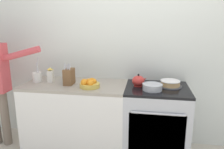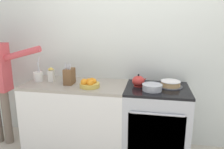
% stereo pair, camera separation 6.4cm
% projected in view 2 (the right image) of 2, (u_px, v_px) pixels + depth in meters
% --- Properties ---
extents(wall_back, '(8.00, 0.04, 2.60)m').
position_uv_depth(wall_back, '(134.00, 51.00, 2.94)').
color(wall_back, silver).
rests_on(wall_back, ground_plane).
extents(counter_cabinet, '(1.32, 0.66, 0.91)m').
position_uv_depth(counter_cabinet, '(77.00, 116.00, 2.94)').
color(counter_cabinet, white).
rests_on(counter_cabinet, ground_plane).
extents(stove_range, '(0.77, 0.69, 0.91)m').
position_uv_depth(stove_range, '(156.00, 122.00, 2.75)').
color(stove_range, '#B7BABF').
rests_on(stove_range, ground_plane).
extents(layer_cake, '(0.29, 0.29, 0.08)m').
position_uv_depth(layer_cake, '(170.00, 84.00, 2.68)').
color(layer_cake, '#4C4C51').
rests_on(layer_cake, stove_range).
extents(tea_kettle, '(0.19, 0.15, 0.16)m').
position_uv_depth(tea_kettle, '(139.00, 81.00, 2.70)').
color(tea_kettle, red).
rests_on(tea_kettle, stove_range).
extents(mixing_bowl, '(0.24, 0.24, 0.08)m').
position_uv_depth(mixing_bowl, '(152.00, 87.00, 2.54)').
color(mixing_bowl, '#B7BABF').
rests_on(mixing_bowl, stove_range).
extents(knife_block, '(0.11, 0.18, 0.29)m').
position_uv_depth(knife_block, '(69.00, 76.00, 2.79)').
color(knife_block, brown).
rests_on(knife_block, counter_cabinet).
extents(utensil_crock, '(0.12, 0.12, 0.33)m').
position_uv_depth(utensil_crock, '(38.00, 76.00, 2.92)').
color(utensil_crock, silver).
rests_on(utensil_crock, counter_cabinet).
extents(fruit_bowl, '(0.24, 0.24, 0.12)m').
position_uv_depth(fruit_bowl, '(90.00, 84.00, 2.66)').
color(fruit_bowl, gold).
rests_on(fruit_bowl, counter_cabinet).
extents(milk_carton, '(0.07, 0.07, 0.20)m').
position_uv_depth(milk_carton, '(51.00, 75.00, 2.89)').
color(milk_carton, white).
rests_on(milk_carton, counter_cabinet).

